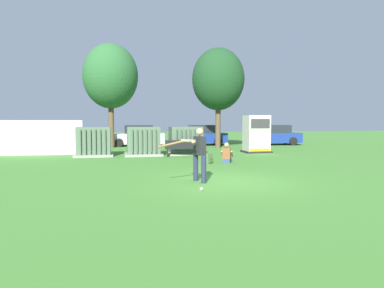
# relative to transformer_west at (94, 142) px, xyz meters

# --- Properties ---
(ground_plane) EXTENTS (96.00, 96.00, 0.00)m
(ground_plane) POSITION_rel_transformer_west_xyz_m (4.68, -9.23, -0.79)
(ground_plane) COLOR #478433
(fence_panel) EXTENTS (4.80, 0.12, 2.00)m
(fence_panel) POSITION_rel_transformer_west_xyz_m (-3.12, 1.27, 0.21)
(fence_panel) COLOR silver
(fence_panel) RESTS_ON ground
(transformer_west) EXTENTS (2.10, 1.70, 1.62)m
(transformer_west) POSITION_rel_transformer_west_xyz_m (0.00, 0.00, 0.00)
(transformer_west) COLOR #9E9B93
(transformer_west) RESTS_ON ground
(transformer_mid_west) EXTENTS (2.10, 1.70, 1.62)m
(transformer_mid_west) POSITION_rel_transformer_west_xyz_m (2.71, -0.19, 0.00)
(transformer_mid_west) COLOR #9E9B93
(transformer_mid_west) RESTS_ON ground
(transformer_mid_east) EXTENTS (2.10, 1.70, 1.62)m
(transformer_mid_east) POSITION_rel_transformer_west_xyz_m (5.16, -0.12, 0.00)
(transformer_mid_east) COLOR #9E9B93
(transformer_mid_east) RESTS_ON ground
(generator_enclosure) EXTENTS (1.60, 1.40, 2.30)m
(generator_enclosure) POSITION_rel_transformer_west_xyz_m (9.72, 0.27, 0.35)
(generator_enclosure) COLOR #262626
(generator_enclosure) RESTS_ON ground
(park_bench) EXTENTS (1.83, 0.57, 0.92)m
(park_bench) POSITION_rel_transformer_west_xyz_m (4.72, -1.30, -0.25)
(park_bench) COLOR black
(park_bench) RESTS_ON ground
(batter) EXTENTS (1.59, 0.83, 1.74)m
(batter) POSITION_rel_transformer_west_xyz_m (3.85, -9.14, 0.19)
(batter) COLOR #282D4C
(batter) RESTS_ON ground
(sports_ball) EXTENTS (0.09, 0.09, 0.09)m
(sports_ball) POSITION_rel_transformer_west_xyz_m (3.64, -10.48, -0.74)
(sports_ball) COLOR white
(sports_ball) RESTS_ON ground
(seated_spectator) EXTENTS (0.67, 0.79, 0.96)m
(seated_spectator) POSITION_rel_transformer_west_xyz_m (6.32, -4.44, -0.41)
(seated_spectator) COLOR #384C75
(seated_spectator) RESTS_ON ground
(backpack) EXTENTS (0.38, 0.37, 0.44)m
(backpack) POSITION_rel_transformer_west_xyz_m (5.44, -4.46, -0.57)
(backpack) COLOR #4C723F
(backpack) RESTS_ON ground
(tree_left) EXTENTS (3.94, 3.94, 7.53)m
(tree_left) POSITION_rel_transformer_west_xyz_m (0.83, 6.07, 4.38)
(tree_left) COLOR brown
(tree_left) RESTS_ON ground
(tree_center_left) EXTENTS (3.76, 3.76, 7.18)m
(tree_center_left) POSITION_rel_transformer_west_xyz_m (8.41, 4.31, 4.14)
(tree_center_left) COLOR brown
(tree_center_left) RESTS_ON ground
(parked_car_leftmost) EXTENTS (4.36, 2.27, 1.62)m
(parked_car_leftmost) POSITION_rel_transformer_west_xyz_m (-2.64, 6.73, -0.04)
(parked_car_leftmost) COLOR black
(parked_car_leftmost) RESTS_ON ground
(parked_car_left_of_center) EXTENTS (4.38, 2.30, 1.62)m
(parked_car_left_of_center) POSITION_rel_transformer_west_xyz_m (2.81, 7.24, -0.04)
(parked_car_left_of_center) COLOR silver
(parked_car_left_of_center) RESTS_ON ground
(parked_car_right_of_center) EXTENTS (4.34, 2.22, 1.62)m
(parked_car_right_of_center) POSITION_rel_transformer_west_xyz_m (7.80, 7.18, -0.04)
(parked_car_right_of_center) COLOR navy
(parked_car_right_of_center) RESTS_ON ground
(parked_car_rightmost) EXTENTS (4.32, 2.18, 1.62)m
(parked_car_rightmost) POSITION_rel_transformer_west_xyz_m (13.76, 6.32, -0.04)
(parked_car_rightmost) COLOR navy
(parked_car_rightmost) RESTS_ON ground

